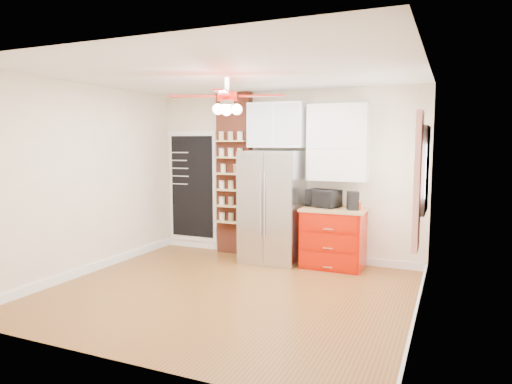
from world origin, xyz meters
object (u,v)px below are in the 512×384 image
at_px(canister_left, 358,206).
at_px(fridge, 272,207).
at_px(toaster_oven, 323,198).
at_px(ceiling_fan, 227,97).
at_px(red_cabinet, 333,238).
at_px(coffee_maker, 353,201).
at_px(pantry_jar_oats, 223,169).

bearing_deg(canister_left, fridge, 179.49).
relative_size(fridge, toaster_oven, 3.67).
xyz_separation_m(ceiling_fan, canister_left, (1.29, 1.62, -1.46)).
xyz_separation_m(red_cabinet, coffee_maker, (0.29, -0.05, 0.58)).
bearing_deg(toaster_oven, fridge, -153.00).
relative_size(canister_left, pantry_jar_oats, 0.94).
distance_m(canister_left, pantry_jar_oats, 2.34).
bearing_deg(toaster_oven, ceiling_fan, -94.49).
bearing_deg(fridge, pantry_jar_oats, 170.82).
height_order(coffee_maker, canister_left, coffee_maker).
bearing_deg(canister_left, red_cabinet, 170.51).
bearing_deg(red_cabinet, toaster_oven, 159.16).
xyz_separation_m(fridge, coffee_maker, (1.26, 0.00, 0.16)).
bearing_deg(canister_left, coffee_maker, 170.97).
height_order(ceiling_fan, toaster_oven, ceiling_fan).
relative_size(fridge, canister_left, 13.65).
bearing_deg(toaster_oven, canister_left, 4.91).
relative_size(red_cabinet, canister_left, 7.33).
height_order(fridge, toaster_oven, fridge).
bearing_deg(pantry_jar_oats, ceiling_fan, -60.93).
distance_m(toaster_oven, coffee_maker, 0.49).
bearing_deg(ceiling_fan, canister_left, 51.44).
xyz_separation_m(red_cabinet, canister_left, (0.37, -0.06, 0.51)).
xyz_separation_m(ceiling_fan, toaster_oven, (0.74, 1.75, -1.39)).
bearing_deg(pantry_jar_oats, canister_left, -4.11).
height_order(toaster_oven, canister_left, toaster_oven).
bearing_deg(pantry_jar_oats, toaster_oven, -1.06).
relative_size(red_cabinet, coffee_maker, 3.49).
relative_size(fridge, coffee_maker, 6.51).
bearing_deg(fridge, toaster_oven, 8.70).
bearing_deg(coffee_maker, canister_left, -29.21).
relative_size(red_cabinet, pantry_jar_oats, 6.86).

